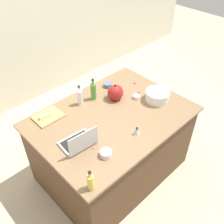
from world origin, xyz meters
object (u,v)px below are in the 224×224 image
bottle_olive (93,91)px  kitchen_timer (137,131)px  bottle_vinegar (80,97)px  ramekin_small (106,153)px  cutting_board (48,117)px  ramekin_wide (136,97)px  laptop (79,142)px  butter_stick_left (44,116)px  kettle (115,93)px  mixing_bowl_large (157,96)px  ramekin_medium (108,85)px  bottle_oil (90,182)px

bottle_olive → kitchen_timer: bottle_olive is taller
bottle_vinegar → ramekin_small: size_ratio=2.23×
cutting_board → ramekin_wide: 1.00m
laptop → butter_stick_left: size_ratio=2.98×
laptop → kettle: laptop is taller
ramekin_small → mixing_bowl_large: bearing=11.6°
ramekin_medium → bottle_oil: bearing=-138.4°
kettle → ramekin_medium: size_ratio=2.26×
cutting_board → kitchen_timer: 0.93m
laptop → bottle_oil: bearing=-117.4°
mixing_bowl_large → cutting_board: (-1.05, 0.60, -0.05)m
bottle_olive → ramekin_medium: size_ratio=2.75×
ramekin_medium → kettle: bearing=-112.8°
bottle_olive → butter_stick_left: bearing=172.0°
bottle_olive → kitchen_timer: size_ratio=3.37×
mixing_bowl_large → ramekin_medium: (-0.22, 0.58, -0.04)m
kitchen_timer → kettle: bearing=65.5°
kettle → ramekin_wide: (0.17, -0.16, -0.06)m
ramekin_small → ramekin_medium: (0.75, 0.77, -0.00)m
bottle_vinegar → ramekin_wide: size_ratio=3.13×
mixing_bowl_large → kitchen_timer: bearing=-160.3°
kettle → butter_stick_left: (-0.77, 0.25, -0.04)m
laptop → kettle: size_ratio=1.54×
bottle_vinegar → kettle: bearing=-29.0°
kettle → bottle_vinegar: bearing=151.0°
laptop → ramekin_wide: laptop is taller
bottle_vinegar → kettle: size_ratio=1.11×
ramekin_small → laptop: bearing=110.1°
bottle_vinegar → kettle: 0.40m
bottle_oil → bottle_vinegar: bottle_vinegar is taller
cutting_board → butter_stick_left: 0.05m
butter_stick_left → ramekin_medium: size_ratio=1.17×
ramekin_small → ramekin_medium: size_ratio=1.13×
bottle_vinegar → cutting_board: bottle_vinegar is taller
mixing_bowl_large → butter_stick_left: bearing=151.2°
ramekin_wide → bottle_oil: bearing=-154.5°
bottle_vinegar → mixing_bowl_large: bearing=-39.1°
mixing_bowl_large → ramekin_medium: size_ratio=2.86×
bottle_oil → ramekin_wide: bottle_oil is taller
bottle_oil → ramekin_wide: 1.26m
laptop → bottle_vinegar: bearing=50.9°
mixing_bowl_large → bottle_olive: size_ratio=1.04×
cutting_board → ramekin_wide: ramekin_wide is taller
laptop → cutting_board: size_ratio=1.15×
bottle_vinegar → kettle: bottle_vinegar is taller
laptop → cutting_board: bearing=88.9°
bottle_olive → kitchen_timer: bearing=-95.6°
mixing_bowl_large → ramekin_small: mixing_bowl_large is taller
bottle_olive → cutting_board: 0.57m
ramekin_small → ramekin_medium: bearing=46.1°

